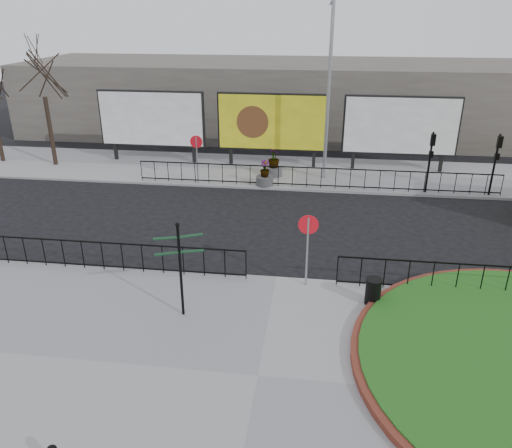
% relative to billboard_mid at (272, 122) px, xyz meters
% --- Properties ---
extents(ground, '(90.00, 90.00, 0.00)m').
position_rel_billboard_mid_xyz_m(ground, '(1.50, -12.97, -2.60)').
color(ground, black).
rests_on(ground, ground).
extents(pavement_near, '(30.00, 10.00, 0.12)m').
position_rel_billboard_mid_xyz_m(pavement_near, '(1.50, -17.97, -2.54)').
color(pavement_near, gray).
rests_on(pavement_near, ground).
extents(pavement_far, '(44.00, 6.00, 0.12)m').
position_rel_billboard_mid_xyz_m(pavement_far, '(1.50, -0.97, -2.54)').
color(pavement_far, gray).
rests_on(pavement_far, ground).
extents(railing_near_left, '(10.00, 0.10, 1.10)m').
position_rel_billboard_mid_xyz_m(railing_near_left, '(-4.50, -13.27, -1.93)').
color(railing_near_left, black).
rests_on(railing_near_left, pavement_near).
extents(railing_near_right, '(9.00, 0.10, 1.10)m').
position_rel_billboard_mid_xyz_m(railing_near_right, '(8.00, -13.27, -1.93)').
color(railing_near_right, black).
rests_on(railing_near_right, pavement_near).
extents(railing_far, '(18.00, 0.10, 1.10)m').
position_rel_billboard_mid_xyz_m(railing_far, '(2.50, -3.67, -1.93)').
color(railing_far, black).
rests_on(railing_far, pavement_far).
extents(speed_sign_far, '(0.64, 0.07, 2.47)m').
position_rel_billboard_mid_xyz_m(speed_sign_far, '(-3.50, -3.57, -0.68)').
color(speed_sign_far, gray).
rests_on(speed_sign_far, pavement_far).
extents(speed_sign_near, '(0.64, 0.07, 2.47)m').
position_rel_billboard_mid_xyz_m(speed_sign_near, '(2.50, -13.37, -0.68)').
color(speed_sign_near, gray).
rests_on(speed_sign_near, pavement_near).
extents(billboard_left, '(6.20, 0.31, 4.10)m').
position_rel_billboard_mid_xyz_m(billboard_left, '(-7.00, 0.00, 0.00)').
color(billboard_left, black).
rests_on(billboard_left, pavement_far).
extents(billboard_mid, '(6.20, 0.31, 4.10)m').
position_rel_billboard_mid_xyz_m(billboard_mid, '(0.00, 0.00, 0.00)').
color(billboard_mid, black).
rests_on(billboard_mid, pavement_far).
extents(billboard_right, '(6.20, 0.31, 4.10)m').
position_rel_billboard_mid_xyz_m(billboard_right, '(7.00, 0.00, 0.00)').
color(billboard_right, black).
rests_on(billboard_right, pavement_far).
extents(lamp_post, '(0.74, 0.18, 9.23)m').
position_rel_billboard_mid_xyz_m(lamp_post, '(3.01, -1.97, 2.23)').
color(lamp_post, gray).
rests_on(lamp_post, pavement_far).
extents(signal_pole_a, '(0.22, 0.26, 3.00)m').
position_rel_billboard_mid_xyz_m(signal_pole_a, '(8.00, -3.63, -0.50)').
color(signal_pole_a, black).
rests_on(signal_pole_a, pavement_far).
extents(signal_pole_b, '(0.22, 0.26, 3.00)m').
position_rel_billboard_mid_xyz_m(signal_pole_b, '(11.00, -3.63, -0.50)').
color(signal_pole_b, black).
rests_on(signal_pole_b, pavement_far).
extents(tree_left, '(2.00, 2.00, 7.00)m').
position_rel_billboard_mid_xyz_m(tree_left, '(-12.50, -1.47, 1.02)').
color(tree_left, '#2D2119').
rests_on(tree_left, pavement_far).
extents(building_backdrop, '(40.00, 10.00, 5.00)m').
position_rel_billboard_mid_xyz_m(building_backdrop, '(1.50, 9.03, -0.10)').
color(building_backdrop, '#656158').
rests_on(building_backdrop, ground).
extents(fingerpost_sign, '(1.36, 0.68, 2.97)m').
position_rel_billboard_mid_xyz_m(fingerpost_sign, '(-1.04, -15.57, -0.69)').
color(fingerpost_sign, black).
rests_on(fingerpost_sign, pavement_near).
extents(litter_bin, '(0.51, 0.51, 0.85)m').
position_rel_billboard_mid_xyz_m(litter_bin, '(4.57, -14.24, -2.05)').
color(litter_bin, black).
rests_on(litter_bin, pavement_near).
extents(planter_a, '(0.88, 0.88, 1.31)m').
position_rel_billboard_mid_xyz_m(planter_a, '(0.00, -3.57, -2.02)').
color(planter_a, '#4C4C4F').
rests_on(planter_a, pavement_far).
extents(planter_b, '(0.90, 0.90, 1.55)m').
position_rel_billboard_mid_xyz_m(planter_b, '(0.30, -1.97, -1.85)').
color(planter_b, '#4C4C4F').
rests_on(planter_b, pavement_far).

